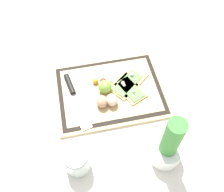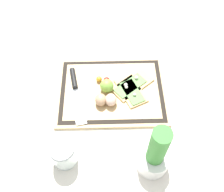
{
  "view_description": "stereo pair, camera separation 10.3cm",
  "coord_description": "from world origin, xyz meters",
  "px_view_note": "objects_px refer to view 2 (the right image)",
  "views": [
    {
      "loc": [
        0.12,
        0.6,
        0.89
      ],
      "look_at": [
        0.0,
        0.04,
        0.03
      ],
      "focal_mm": 42.0,
      "sensor_mm": 36.0,
      "label": 1
    },
    {
      "loc": [
        0.01,
        0.62,
        0.89
      ],
      "look_at": [
        0.0,
        0.04,
        0.03
      ],
      "focal_mm": 42.0,
      "sensor_mm": 36.0,
      "label": 2
    }
  ],
  "objects_px": {
    "cherry_tomato_red": "(107,80)",
    "cherry_tomato_yellow": "(99,79)",
    "egg_brown": "(101,100)",
    "herb_pot": "(155,156)",
    "knife": "(75,86)",
    "egg_pink": "(111,100)",
    "lime": "(107,86)",
    "sauce_jar": "(64,154)",
    "pizza_slice_far": "(131,91)",
    "pizza_slice_near": "(132,85)"
  },
  "relations": [
    {
      "from": "egg_brown",
      "to": "herb_pot",
      "type": "xyz_separation_m",
      "value": [
        -0.17,
        0.25,
        0.05
      ]
    },
    {
      "from": "knife",
      "to": "herb_pot",
      "type": "bearing_deg",
      "value": 130.52
    },
    {
      "from": "lime",
      "to": "pizza_slice_far",
      "type": "bearing_deg",
      "value": 173.41
    },
    {
      "from": "cherry_tomato_red",
      "to": "sauce_jar",
      "type": "bearing_deg",
      "value": 65.15
    },
    {
      "from": "egg_brown",
      "to": "egg_pink",
      "type": "height_order",
      "value": "same"
    },
    {
      "from": "cherry_tomato_yellow",
      "to": "sauce_jar",
      "type": "relative_size",
      "value": 0.24
    },
    {
      "from": "egg_pink",
      "to": "cherry_tomato_red",
      "type": "bearing_deg",
      "value": -81.51
    },
    {
      "from": "lime",
      "to": "cherry_tomato_yellow",
      "type": "height_order",
      "value": "lime"
    },
    {
      "from": "pizza_slice_far",
      "to": "herb_pot",
      "type": "relative_size",
      "value": 0.7
    },
    {
      "from": "knife",
      "to": "egg_brown",
      "type": "height_order",
      "value": "egg_brown"
    },
    {
      "from": "egg_pink",
      "to": "lime",
      "type": "height_order",
      "value": "lime"
    },
    {
      "from": "pizza_slice_near",
      "to": "herb_pot",
      "type": "distance_m",
      "value": 0.34
    },
    {
      "from": "pizza_slice_near",
      "to": "herb_pot",
      "type": "bearing_deg",
      "value": 98.03
    },
    {
      "from": "knife",
      "to": "egg_brown",
      "type": "relative_size",
      "value": 5.12
    },
    {
      "from": "knife",
      "to": "egg_pink",
      "type": "distance_m",
      "value": 0.17
    },
    {
      "from": "egg_brown",
      "to": "egg_pink",
      "type": "xyz_separation_m",
      "value": [
        -0.04,
        0.0,
        0.0
      ]
    },
    {
      "from": "cherry_tomato_yellow",
      "to": "herb_pot",
      "type": "bearing_deg",
      "value": 116.95
    },
    {
      "from": "pizza_slice_far",
      "to": "lime",
      "type": "xyz_separation_m",
      "value": [
        0.1,
        -0.01,
        0.02
      ]
    },
    {
      "from": "pizza_slice_far",
      "to": "egg_brown",
      "type": "xyz_separation_m",
      "value": [
        0.12,
        0.05,
        0.02
      ]
    },
    {
      "from": "cherry_tomato_yellow",
      "to": "lime",
      "type": "bearing_deg",
      "value": 124.61
    },
    {
      "from": "knife",
      "to": "pizza_slice_far",
      "type": "bearing_deg",
      "value": 173.2
    },
    {
      "from": "knife",
      "to": "egg_pink",
      "type": "xyz_separation_m",
      "value": [
        -0.15,
        0.08,
        0.01
      ]
    },
    {
      "from": "egg_brown",
      "to": "cherry_tomato_red",
      "type": "xyz_separation_m",
      "value": [
        -0.02,
        -0.1,
        -0.01
      ]
    },
    {
      "from": "pizza_slice_far",
      "to": "sauce_jar",
      "type": "relative_size",
      "value": 1.76
    },
    {
      "from": "cherry_tomato_red",
      "to": "cherry_tomato_yellow",
      "type": "xyz_separation_m",
      "value": [
        0.03,
        -0.01,
        -0.0
      ]
    },
    {
      "from": "egg_brown",
      "to": "cherry_tomato_yellow",
      "type": "bearing_deg",
      "value": -85.9
    },
    {
      "from": "knife",
      "to": "sauce_jar",
      "type": "relative_size",
      "value": 2.72
    },
    {
      "from": "pizza_slice_near",
      "to": "cherry_tomato_red",
      "type": "bearing_deg",
      "value": -11.1
    },
    {
      "from": "pizza_slice_near",
      "to": "pizza_slice_far",
      "type": "bearing_deg",
      "value": 77.99
    },
    {
      "from": "knife",
      "to": "cherry_tomato_red",
      "type": "distance_m",
      "value": 0.13
    },
    {
      "from": "cherry_tomato_red",
      "to": "egg_brown",
      "type": "bearing_deg",
      "value": 76.98
    },
    {
      "from": "egg_brown",
      "to": "lime",
      "type": "relative_size",
      "value": 0.95
    },
    {
      "from": "cherry_tomato_yellow",
      "to": "herb_pot",
      "type": "distance_m",
      "value": 0.41
    },
    {
      "from": "knife",
      "to": "cherry_tomato_red",
      "type": "xyz_separation_m",
      "value": [
        -0.13,
        -0.02,
        0.0
      ]
    },
    {
      "from": "knife",
      "to": "cherry_tomato_red",
      "type": "relative_size",
      "value": 10.22
    },
    {
      "from": "lime",
      "to": "sauce_jar",
      "type": "height_order",
      "value": "sauce_jar"
    },
    {
      "from": "pizza_slice_near",
      "to": "sauce_jar",
      "type": "height_order",
      "value": "sauce_jar"
    },
    {
      "from": "cherry_tomato_yellow",
      "to": "herb_pot",
      "type": "relative_size",
      "value": 0.1
    },
    {
      "from": "pizza_slice_far",
      "to": "egg_pink",
      "type": "distance_m",
      "value": 0.1
    },
    {
      "from": "lime",
      "to": "cherry_tomato_yellow",
      "type": "bearing_deg",
      "value": -55.39
    },
    {
      "from": "sauce_jar",
      "to": "lime",
      "type": "bearing_deg",
      "value": -117.89
    },
    {
      "from": "egg_brown",
      "to": "sauce_jar",
      "type": "height_order",
      "value": "sauce_jar"
    },
    {
      "from": "egg_pink",
      "to": "sauce_jar",
      "type": "relative_size",
      "value": 0.53
    },
    {
      "from": "cherry_tomato_yellow",
      "to": "sauce_jar",
      "type": "xyz_separation_m",
      "value": [
        0.12,
        0.33,
        0.02
      ]
    },
    {
      "from": "pizza_slice_near",
      "to": "sauce_jar",
      "type": "distance_m",
      "value": 0.39
    },
    {
      "from": "knife",
      "to": "egg_pink",
      "type": "bearing_deg",
      "value": 151.09
    },
    {
      "from": "pizza_slice_far",
      "to": "cherry_tomato_red",
      "type": "distance_m",
      "value": 0.11
    },
    {
      "from": "knife",
      "to": "lime",
      "type": "height_order",
      "value": "lime"
    },
    {
      "from": "pizza_slice_near",
      "to": "egg_pink",
      "type": "distance_m",
      "value": 0.12
    },
    {
      "from": "pizza_slice_near",
      "to": "cherry_tomato_yellow",
      "type": "height_order",
      "value": "same"
    }
  ]
}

